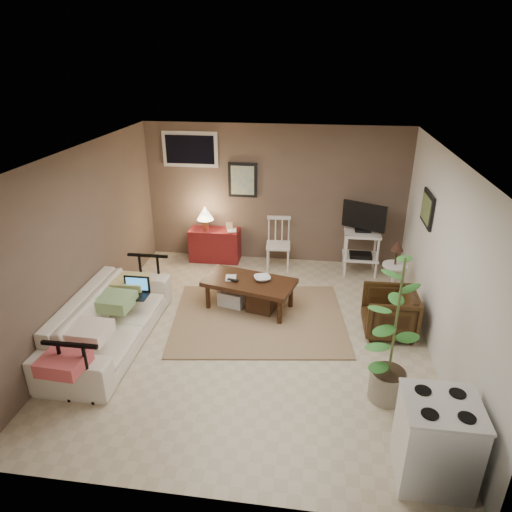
# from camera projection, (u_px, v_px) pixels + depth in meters

# --- Properties ---
(floor) EXTENTS (5.00, 5.00, 0.00)m
(floor) POSITION_uv_depth(u_px,v_px,m) (254.00, 334.00, 6.12)
(floor) COLOR #C1B293
(floor) RESTS_ON ground
(art_back) EXTENTS (0.50, 0.03, 0.60)m
(art_back) POSITION_uv_depth(u_px,v_px,m) (243.00, 180.00, 7.83)
(art_back) COLOR black
(art_right) EXTENTS (0.03, 0.60, 0.45)m
(art_right) POSITION_uv_depth(u_px,v_px,m) (427.00, 209.00, 6.17)
(art_right) COLOR black
(window) EXTENTS (0.96, 0.03, 0.60)m
(window) POSITION_uv_depth(u_px,v_px,m) (190.00, 149.00, 7.74)
(window) COLOR silver
(rug) EXTENTS (2.61, 2.21, 0.02)m
(rug) POSITION_uv_depth(u_px,v_px,m) (259.00, 318.00, 6.45)
(rug) COLOR #9B825A
(rug) RESTS_ON floor
(coffee_table) EXTENTS (1.40, 0.96, 0.48)m
(coffee_table) POSITION_uv_depth(u_px,v_px,m) (249.00, 292.00, 6.63)
(coffee_table) COLOR #3A1C0F
(coffee_table) RESTS_ON floor
(sofa) EXTENTS (0.67, 2.29, 0.90)m
(sofa) POSITION_uv_depth(u_px,v_px,m) (109.00, 312.00, 5.77)
(sofa) COLOR beige
(sofa) RESTS_ON floor
(sofa_pillows) EXTENTS (0.44, 2.18, 0.15)m
(sofa_pillows) POSITION_uv_depth(u_px,v_px,m) (102.00, 317.00, 5.48)
(sofa_pillows) COLOR #F2DAC8
(sofa_pillows) RESTS_ON sofa
(sofa_end_rails) EXTENTS (0.62, 2.29, 0.77)m
(sofa_end_rails) POSITION_uv_depth(u_px,v_px,m) (119.00, 317.00, 5.78)
(sofa_end_rails) COLOR black
(sofa_end_rails) RESTS_ON floor
(laptop) EXTENTS (0.35, 0.26, 0.24)m
(laptop) POSITION_uv_depth(u_px,v_px,m) (136.00, 290.00, 6.04)
(laptop) COLOR black
(laptop) RESTS_ON sofa
(red_console) EXTENTS (0.88, 0.39, 1.02)m
(red_console) POSITION_uv_depth(u_px,v_px,m) (214.00, 242.00, 8.17)
(red_console) COLOR maroon
(red_console) RESTS_ON floor
(spindle_chair) EXTENTS (0.43, 0.43, 0.89)m
(spindle_chair) POSITION_uv_depth(u_px,v_px,m) (278.00, 245.00, 7.85)
(spindle_chair) COLOR silver
(spindle_chair) RESTS_ON floor
(tv_stand) EXTENTS (0.68, 0.48, 1.24)m
(tv_stand) POSITION_uv_depth(u_px,v_px,m) (362.00, 237.00, 7.56)
(tv_stand) COLOR silver
(tv_stand) RESTS_ON floor
(side_table) EXTENTS (0.36, 0.36, 0.97)m
(side_table) POSITION_uv_depth(u_px,v_px,m) (395.00, 264.00, 6.73)
(side_table) COLOR silver
(side_table) RESTS_ON floor
(armchair) EXTENTS (0.63, 0.68, 0.68)m
(armchair) POSITION_uv_depth(u_px,v_px,m) (389.00, 310.00, 6.02)
(armchair) COLOR #32210E
(armchair) RESTS_ON floor
(potted_plant) EXTENTS (0.43, 0.43, 1.71)m
(potted_plant) POSITION_uv_depth(u_px,v_px,m) (395.00, 327.00, 4.62)
(potted_plant) COLOR gray
(potted_plant) RESTS_ON floor
(stove) EXTENTS (0.63, 0.59, 0.83)m
(stove) POSITION_uv_depth(u_px,v_px,m) (436.00, 441.00, 3.90)
(stove) COLOR silver
(stove) RESTS_ON floor
(bowl) EXTENTS (0.24, 0.13, 0.24)m
(bowl) POSITION_uv_depth(u_px,v_px,m) (262.00, 273.00, 6.51)
(bowl) COLOR #3A1C0F
(bowl) RESTS_ON coffee_table
(book_table) EXTENTS (0.15, 0.03, 0.21)m
(book_table) POSITION_uv_depth(u_px,v_px,m) (225.00, 272.00, 6.57)
(book_table) COLOR #3A1C0F
(book_table) RESTS_ON coffee_table
(book_console) EXTENTS (0.16, 0.04, 0.21)m
(book_console) POSITION_uv_depth(u_px,v_px,m) (227.00, 225.00, 7.97)
(book_console) COLOR #3A1C0F
(book_console) RESTS_ON red_console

